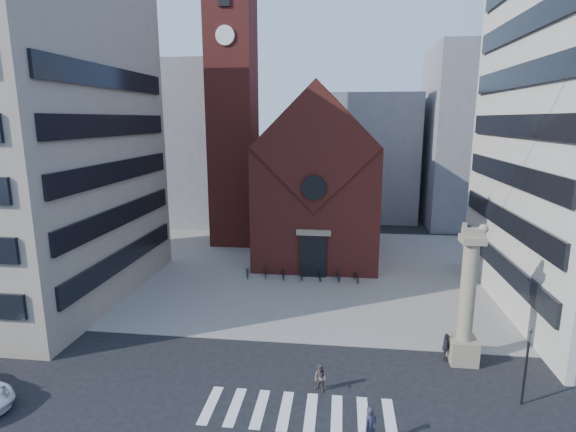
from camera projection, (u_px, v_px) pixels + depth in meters
The scene contains 21 objects.
ground at pixel (294, 378), 25.65m from camera, with size 120.00×120.00×0.00m, color black.
piazza at pixel (314, 269), 44.08m from camera, with size 46.00×30.00×0.05m, color gray.
zebra_crossing at pixel (298, 412), 22.68m from camera, with size 10.20×3.20×0.01m, color white, non-canonical shape.
church at pixel (319, 181), 48.26m from camera, with size 12.00×16.65×18.00m.
campanile at pixel (233, 108), 50.66m from camera, with size 5.50×5.50×31.20m.
building_left at pixel (6, 138), 35.43m from camera, with size 18.00×20.00×26.00m, color gray.
bg_block_left at pixel (186, 144), 64.49m from camera, with size 16.00×14.00×22.00m, color gray.
bg_block_mid at pixel (366, 157), 66.71m from camera, with size 14.00×12.00×18.00m, color gray.
bg_block_right at pixel (487, 138), 61.28m from camera, with size 16.00×14.00×24.00m, color gray.
lion_column at pixel (466, 308), 26.66m from camera, with size 1.63×1.60×8.68m.
traffic_light at pixel (526, 364), 22.79m from camera, with size 0.13×0.16×4.30m.
pedestrian_0 at pixel (370, 427), 20.18m from camera, with size 0.68×0.45×1.87m, color #2E2C3D.
pedestrian_1 at pixel (320, 378), 24.22m from camera, with size 0.76×0.59×1.55m, color #584A46.
pedestrian_2 at pixel (446, 347), 27.32m from camera, with size 1.03×0.43×1.76m, color #2B2A32.
scooter_0 at pixel (248, 272), 41.86m from camera, with size 0.64×1.83×0.96m, color black.
scooter_1 at pixel (265, 272), 41.66m from camera, with size 0.50×1.78×1.07m, color black.
scooter_2 at pixel (283, 273), 41.47m from camera, with size 0.64×1.83×0.96m, color black.
scooter_3 at pixel (301, 273), 41.26m from camera, with size 0.50×1.78×1.07m, color black.
scooter_4 at pixel (319, 275), 41.08m from camera, with size 0.64×1.83×0.96m, color black.
scooter_5 at pixel (338, 275), 40.87m from camera, with size 0.50×1.78×1.07m, color black.
scooter_6 at pixel (356, 276), 40.68m from camera, with size 0.64×1.83×0.96m, color black.
Camera 1 is at (2.46, -22.99, 14.47)m, focal length 28.00 mm.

